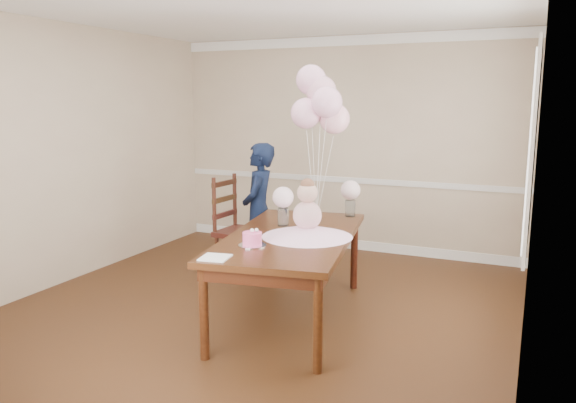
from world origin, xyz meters
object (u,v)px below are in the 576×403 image
at_px(dining_chair_seat, 242,233).
at_px(woman, 259,211).
at_px(birthday_cake, 252,238).
at_px(dining_table_top, 291,237).

relative_size(dining_chair_seat, woman, 0.32).
relative_size(birthday_cake, dining_chair_seat, 0.32).
height_order(dining_table_top, woman, woman).
distance_m(dining_table_top, birthday_cake, 0.51).
relative_size(dining_table_top, woman, 1.39).
bearing_deg(dining_table_top, dining_chair_seat, 127.98).
xyz_separation_m(dining_chair_seat, woman, (0.19, 0.04, 0.25)).
bearing_deg(birthday_cake, dining_chair_seat, 121.89).
bearing_deg(woman, dining_chair_seat, -90.18).
bearing_deg(birthday_cake, woman, 115.10).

